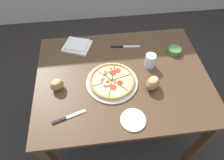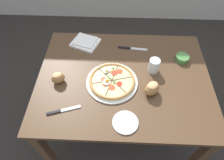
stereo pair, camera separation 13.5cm
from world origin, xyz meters
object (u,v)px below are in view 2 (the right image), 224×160
Objects in this scene: ramekin_bowl at (182,58)px; knife_spare at (133,48)px; bread_piece_near at (152,88)px; water_glass at (154,66)px; dining_table at (123,86)px; napkin_folded at (85,42)px; bread_piece_mid at (58,78)px; pizza at (112,81)px; knife_main at (63,110)px; side_saucer at (125,122)px.

ramekin_bowl is 0.38m from knife_spare.
water_glass is (0.03, 0.20, -0.00)m from bread_piece_near.
dining_table is at bearing -97.62° from knife_spare.
napkin_folded is at bearing 132.89° from dining_table.
bread_piece_mid is at bearing -168.96° from water_glass.
pizza is 1.69× the size of knife_main.
ramekin_bowl is 0.67× the size of side_saucer.
knife_main is (-0.29, -0.23, -0.01)m from pizza.
bread_piece_near is (0.49, -0.46, 0.03)m from napkin_folded.
dining_table is at bearing 145.40° from bread_piece_near.
bread_piece_mid is (-0.13, -0.40, 0.03)m from napkin_folded.
pizza is (-0.08, -0.05, 0.12)m from dining_table.
side_saucer is at bearing -32.53° from bread_piece_mid.
napkin_folded is 1.21× the size of knife_main.
knife_spare is (-0.11, 0.42, -0.05)m from bread_piece_near.
water_glass is at bearing -153.18° from ramekin_bowl.
side_saucer is (0.39, -0.07, 0.00)m from knife_main.
bread_piece_near reaches higher than napkin_folded.
knife_main is at bearing -164.12° from bread_piece_near.
pizza reaches higher than dining_table.
napkin_folded reaches higher than dining_table.
ramekin_bowl is 0.41× the size of napkin_folded.
water_glass reaches higher than pizza.
pizza is at bearing 0.95° from bread_piece_mid.
bread_piece_near is at bearing -43.09° from napkin_folded.
ramekin_bowl is at bearing 26.82° from water_glass.
dining_table is 0.48m from knife_main.
pizza is 2.67× the size of bread_piece_near.
knife_main is (-0.56, -0.16, -0.05)m from bread_piece_near.
bread_piece_near reaches higher than bread_piece_mid.
side_saucer is at bearing -115.31° from water_glass.
knife_main is at bearing 170.22° from side_saucer.
side_saucer is (0.46, -0.29, -0.04)m from bread_piece_mid.
bread_piece_near is (0.18, -0.12, 0.16)m from dining_table.
napkin_folded is 0.59m from water_glass.
pizza is 0.37m from bread_piece_mid.
knife_spare is at bearing 66.55° from pizza.
napkin_folded reaches higher than knife_spare.
dining_table is 0.32m from knife_spare.
knife_spare is 0.27m from water_glass.
pizza is 0.32m from water_glass.
water_glass is (0.29, 0.12, 0.03)m from pizza.
knife_main is at bearing -143.10° from dining_table.
bread_piece_mid is at bearing 89.78° from knife_main.
knife_spare is at bearing 34.55° from knife_main.
ramekin_bowl reaches higher than napkin_folded.
water_glass reaches higher than knife_spare.
ramekin_bowl is 0.40m from bread_piece_near.
bread_piece_mid is 0.67m from water_glass.
side_saucer is (-0.43, -0.54, -0.02)m from ramekin_bowl.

